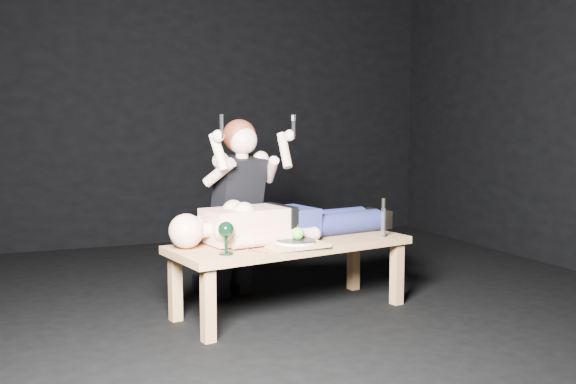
# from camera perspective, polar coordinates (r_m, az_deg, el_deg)

# --- Properties ---
(ground) EXTENTS (5.00, 5.00, 0.00)m
(ground) POSITION_cam_1_polar(r_m,az_deg,el_deg) (4.19, 0.16, -10.05)
(ground) COLOR black
(ground) RESTS_ON ground
(back_wall) EXTENTS (5.00, 0.00, 5.00)m
(back_wall) POSITION_cam_1_polar(r_m,az_deg,el_deg) (6.43, -8.35, 8.93)
(back_wall) COLOR black
(back_wall) RESTS_ON ground
(table) EXTENTS (1.58, 0.83, 0.45)m
(table) POSITION_cam_1_polar(r_m,az_deg,el_deg) (3.95, 0.27, -7.66)
(table) COLOR tan
(table) RESTS_ON ground
(lying_man) EXTENTS (1.53, 0.71, 0.26)m
(lying_man) POSITION_cam_1_polar(r_m,az_deg,el_deg) (4.00, -0.05, -2.33)
(lying_man) COLOR #ECB297
(lying_man) RESTS_ON table
(kneeling_woman) EXTENTS (0.82, 0.88, 1.24)m
(kneeling_woman) POSITION_cam_1_polar(r_m,az_deg,el_deg) (4.25, -5.02, -1.34)
(kneeling_woman) COLOR black
(kneeling_woman) RESTS_ON ground
(serving_tray) EXTENTS (0.37, 0.29, 0.02)m
(serving_tray) POSITION_cam_1_polar(r_m,az_deg,el_deg) (3.72, 0.69, -4.80)
(serving_tray) COLOR tan
(serving_tray) RESTS_ON table
(plate) EXTENTS (0.26, 0.26, 0.02)m
(plate) POSITION_cam_1_polar(r_m,az_deg,el_deg) (3.72, 0.69, -4.51)
(plate) COLOR white
(plate) RESTS_ON serving_tray
(apple) EXTENTS (0.07, 0.07, 0.07)m
(apple) POSITION_cam_1_polar(r_m,az_deg,el_deg) (3.73, 0.90, -3.78)
(apple) COLOR green
(apple) RESTS_ON plate
(goblet) EXTENTS (0.10, 0.10, 0.18)m
(goblet) POSITION_cam_1_polar(r_m,az_deg,el_deg) (3.50, -5.62, -4.17)
(goblet) COLOR black
(goblet) RESTS_ON table
(fork_flat) EXTENTS (0.09, 0.15, 0.01)m
(fork_flat) POSITION_cam_1_polar(r_m,az_deg,el_deg) (3.58, -2.86, -5.36)
(fork_flat) COLOR #B2B2B7
(fork_flat) RESTS_ON table
(knife_flat) EXTENTS (0.04, 0.16, 0.01)m
(knife_flat) POSITION_cam_1_polar(r_m,az_deg,el_deg) (3.83, 2.32, -4.62)
(knife_flat) COLOR #B2B2B7
(knife_flat) RESTS_ON table
(spoon_flat) EXTENTS (0.11, 0.13, 0.01)m
(spoon_flat) POSITION_cam_1_polar(r_m,az_deg,el_deg) (3.86, 1.20, -4.53)
(spoon_flat) COLOR #B2B2B7
(spoon_flat) RESTS_ON table
(carving_knife) EXTENTS (0.04, 0.04, 0.25)m
(carving_knife) POSITION_cam_1_polar(r_m,az_deg,el_deg) (4.08, 8.63, -2.31)
(carving_knife) COLOR #B2B2B7
(carving_knife) RESTS_ON table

